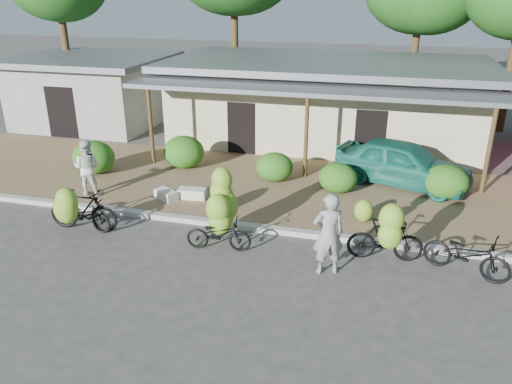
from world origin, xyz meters
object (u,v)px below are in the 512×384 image
at_px(bike_far_left, 79,214).
at_px(bike_right, 387,236).
at_px(teal_van, 403,163).
at_px(sack_near, 192,193).
at_px(bike_left, 81,209).
at_px(bike_center, 220,216).
at_px(sack_far, 166,195).
at_px(bike_far_right, 467,254).
at_px(bystander, 87,167).
at_px(vendor, 328,234).

xyz_separation_m(bike_far_left, bike_right, (7.88, 0.46, 0.16)).
bearing_deg(bike_far_left, teal_van, -53.67).
xyz_separation_m(sack_near, teal_van, (6.15, 2.82, 0.59)).
distance_m(bike_left, bike_center, 3.83).
xyz_separation_m(bike_left, bike_center, (3.82, 0.26, 0.13)).
bearing_deg(bike_far_left, bike_right, -84.21).
height_order(bike_left, bike_right, bike_right).
height_order(sack_far, teal_van, teal_van).
relative_size(bike_far_right, teal_van, 0.47).
distance_m(bike_left, teal_van, 9.88).
xyz_separation_m(bike_far_left, sack_near, (2.09, 2.71, -0.28)).
bearing_deg(bike_right, bike_left, 86.08).
height_order(bike_center, bystander, bike_center).
bearing_deg(bike_center, sack_far, 42.88).
relative_size(bike_right, sack_near, 2.17).
distance_m(bike_left, bystander, 2.41).
bearing_deg(sack_near, sack_far, -158.17).
xyz_separation_m(bike_far_left, bike_center, (3.83, 0.35, 0.25)).
relative_size(bike_far_right, bystander, 1.17).
bearing_deg(vendor, sack_far, -49.89).
distance_m(bystander, teal_van, 9.92).
relative_size(bike_right, sack_far, 2.46).
bearing_deg(bike_far_left, bike_left, -0.99).
relative_size(bike_left, sack_far, 2.64).
bearing_deg(teal_van, bystander, 128.01).
distance_m(bike_far_left, bike_center, 3.85).
height_order(bike_right, bystander, bystander).
relative_size(sack_far, vendor, 0.38).
relative_size(bike_right, bystander, 1.05).
relative_size(bike_left, bike_right, 1.08).
relative_size(bike_right, bike_far_right, 0.90).
xyz_separation_m(bike_far_left, teal_van, (8.25, 5.53, 0.31)).
distance_m(sack_near, sack_far, 0.79).
bearing_deg(teal_van, bike_right, -165.70).
distance_m(bike_right, bystander, 9.15).
bearing_deg(bike_right, bike_far_left, 86.71).
bearing_deg(sack_far, vendor, -27.56).
height_order(bike_right, teal_van, bike_right).
bearing_deg(sack_far, bike_far_right, -13.51).
height_order(sack_near, vendor, vendor).
bearing_deg(bystander, bike_center, 151.20).
bearing_deg(sack_far, teal_van, 24.35).
height_order(bike_right, sack_far, bike_right).
xyz_separation_m(bike_center, vendor, (2.78, -0.67, 0.19)).
bearing_deg(bike_left, bike_center, -88.99).
bearing_deg(bike_right, teal_van, -10.73).
bearing_deg(vendor, bike_left, -25.83).
relative_size(bike_center, bike_right, 1.08).
height_order(sack_near, sack_far, sack_near).
distance_m(vendor, bystander, 8.11).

